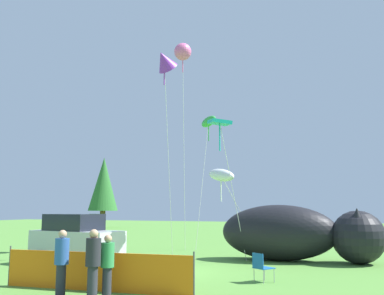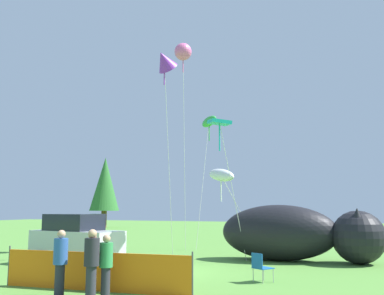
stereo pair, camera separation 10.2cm
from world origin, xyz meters
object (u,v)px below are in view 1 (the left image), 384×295
spectator_in_red_shirt (62,260)px  spectator_in_green_shirt (93,261)px  spectator_in_white_shirt (93,261)px  parked_car (76,240)px  spectator_in_yellow_shirt (107,263)px  kite_purple_delta (164,61)px  kite_teal_diamond (220,125)px  folding_chair (261,265)px  kite_green_fish (209,122)px  inflatable_cat (296,235)px  kite_pink_octopus (183,52)px  kite_white_ghost (221,175)px

spectator_in_red_shirt → spectator_in_green_shirt: 0.91m
spectator_in_white_shirt → parked_car: bearing=129.2°
spectator_in_yellow_shirt → kite_purple_delta: (-2.27, 8.65, 9.07)m
spectator_in_white_shirt → kite_teal_diamond: size_ratio=0.29×
folding_chair → kite_teal_diamond: size_ratio=0.15×
kite_teal_diamond → kite_green_fish: bearing=111.9°
inflatable_cat → spectator_in_yellow_shirt: bearing=-110.4°
parked_car → kite_pink_octopus: (2.42, 6.68, 10.78)m
kite_green_fish → kite_pink_octopus: (-0.51, -3.32, 3.73)m
kite_white_ghost → kite_pink_octopus: bearing=137.6°
spectator_in_red_shirt → kite_pink_octopus: (-1.42, 12.67, 10.84)m
parked_car → kite_purple_delta: (2.90, 2.97, 8.94)m
kite_teal_diamond → kite_pink_octopus: size_ratio=0.52×
kite_white_ghost → kite_green_fish: size_ratio=0.54×
kite_teal_diamond → inflatable_cat: bearing=44.2°
inflatable_cat → kite_purple_delta: kite_purple_delta is taller
spectator_in_green_shirt → kite_white_ghost: bearing=84.1°
spectator_in_red_shirt → kite_white_ghost: (1.84, 9.69, 3.06)m
folding_chair → spectator_in_yellow_shirt: (-3.55, -3.97, 0.38)m
spectator_in_red_shirt → spectator_in_white_shirt: bearing=-6.4°
kite_purple_delta → spectator_in_white_shirt: bearing=-77.1°
folding_chair → spectator_in_yellow_shirt: bearing=174.3°
inflatable_cat → kite_teal_diamond: bearing=-135.0°
kite_purple_delta → kite_teal_diamond: kite_purple_delta is taller
parked_car → kite_white_ghost: bearing=41.7°
inflatable_cat → kite_green_fish: 10.78m
folding_chair → kite_teal_diamond: (-2.46, 3.43, 5.63)m
inflatable_cat → kite_pink_octopus: kite_pink_octopus is taller
spectator_in_red_shirt → spectator_in_green_shirt: (0.86, 0.30, -0.03)m
folding_chair → kite_pink_octopus: kite_pink_octopus is taller
folding_chair → kite_white_ghost: (-3.03, 5.41, 3.51)m
folding_chair → spectator_in_yellow_shirt: spectator_in_yellow_shirt is taller
parked_car → kite_purple_delta: 9.86m
kite_white_ghost → kite_pink_octopus: (-3.26, 2.97, 7.78)m
spectator_in_green_shirt → kite_purple_delta: (-1.80, 8.66, 9.04)m
spectator_in_yellow_shirt → spectator_in_white_shirt: bearing=-112.7°
kite_green_fish → kite_purple_delta: bearing=-90.2°
parked_car → kite_green_fish: kite_green_fish is taller
folding_chair → spectator_in_green_shirt: spectator_in_green_shirt is taller
spectator_in_white_shirt → kite_green_fish: size_ratio=0.22×
inflatable_cat → spectator_in_yellow_shirt: (-3.93, -10.16, -0.27)m
kite_pink_octopus → inflatable_cat: bearing=-18.2°
spectator_in_red_shirt → kite_green_fish: bearing=93.3°
kite_green_fish → spectator_in_yellow_shirt: bearing=-81.9°
parked_car → kite_pink_octopus: kite_pink_octopus is taller
kite_green_fish → kite_pink_octopus: bearing=-98.8°
folding_chair → spectator_in_red_shirt: bearing=167.4°
parked_car → folding_chair: parked_car is taller
kite_purple_delta → kite_green_fish: 7.28m
spectator_in_green_shirt → kite_teal_diamond: size_ratio=0.28×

